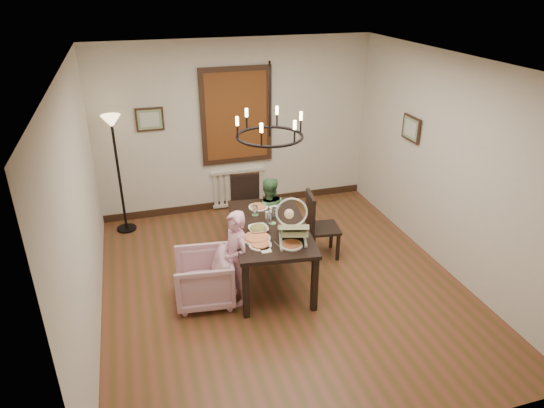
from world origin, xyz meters
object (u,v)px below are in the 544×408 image
chair_far (247,209)px  chair_right (323,225)px  elderly_woman (236,266)px  seated_man (268,221)px  dining_table (270,232)px  baby_bouncer (293,226)px  drinking_glass (269,218)px  armchair (204,278)px  floor_lamp (119,177)px

chair_far → chair_right: 1.20m
chair_right → elderly_woman: bearing=124.1°
chair_right → seated_man: size_ratio=1.05×
dining_table → baby_bouncer: 0.51m
seated_man → drinking_glass: (-0.17, -0.63, 0.38)m
seated_man → baby_bouncer: (-0.02, -1.10, 0.49)m
chair_right → seated_man: chair_right is taller
elderly_woman → drinking_glass: elderly_woman is taller
seated_man → baby_bouncer: bearing=100.7°
chair_right → drinking_glass: size_ratio=7.08×
armchair → elderly_woman: 0.44m
armchair → chair_far: bearing=154.0°
floor_lamp → baby_bouncer: bearing=-50.1°
dining_table → drinking_glass: (0.01, 0.07, 0.15)m
armchair → baby_bouncer: size_ratio=1.28×
chair_far → dining_table: bearing=-81.2°
drinking_glass → chair_right: bearing=17.2°
chair_far → baby_bouncer: 1.60m
chair_far → drinking_glass: 1.11m
baby_bouncer → floor_lamp: floor_lamp is taller
baby_bouncer → drinking_glass: 0.50m
dining_table → armchair: 1.01m
elderly_woman → floor_lamp: size_ratio=0.55×
elderly_woman → floor_lamp: bearing=-168.2°
baby_bouncer → floor_lamp: bearing=145.3°
seated_man → floor_lamp: (-1.98, 1.24, 0.43)m
dining_table → chair_right: 0.96m
armchair → baby_bouncer: bearing=88.6°
chair_right → armchair: 1.89m
chair_far → armchair: bearing=-115.3°
chair_far → baby_bouncer: size_ratio=1.79×
elderly_woman → chair_far: bearing=144.4°
armchair → seated_man: bearing=137.7°
armchair → elderly_woman: size_ratio=0.71×
chair_far → chair_right: bearing=-33.6°
elderly_woman → baby_bouncer: (0.69, -0.04, 0.46)m
elderly_woman → baby_bouncer: 0.83m
chair_far → elderly_woman: 1.57m
chair_far → baby_bouncer: bearing=-75.4°
dining_table → armchair: size_ratio=2.49×
floor_lamp → armchair: bearing=-68.0°
baby_bouncer → drinking_glass: size_ratio=3.99×
chair_right → baby_bouncer: baby_bouncer is taller
drinking_glass → elderly_woman: bearing=-141.5°
seated_man → armchair: bearing=52.6°
armchair → elderly_woman: bearing=80.0°
chair_right → dining_table: bearing=118.5°
dining_table → chair_right: chair_right is taller
chair_right → floor_lamp: bearing=66.8°
dining_table → baby_bouncer: bearing=-60.5°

